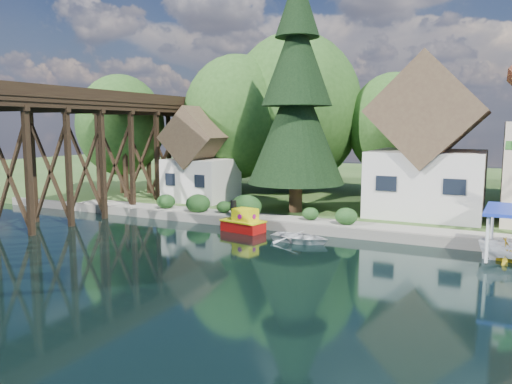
% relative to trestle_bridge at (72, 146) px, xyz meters
% --- Properties ---
extents(ground, '(140.00, 140.00, 0.00)m').
position_rel_trestle_bridge_xyz_m(ground, '(16.00, -5.17, -5.35)').
color(ground, black).
rests_on(ground, ground).
extents(bank, '(140.00, 52.00, 0.50)m').
position_rel_trestle_bridge_xyz_m(bank, '(16.00, 28.83, -5.10)').
color(bank, '#315321').
rests_on(bank, ground).
extents(seawall, '(60.00, 0.40, 0.62)m').
position_rel_trestle_bridge_xyz_m(seawall, '(20.00, 2.83, -5.04)').
color(seawall, slate).
rests_on(seawall, ground).
extents(promenade, '(50.00, 2.60, 0.06)m').
position_rel_trestle_bridge_xyz_m(promenade, '(22.00, 4.13, -4.82)').
color(promenade, gray).
rests_on(promenade, bank).
extents(trestle_bridge, '(4.12, 44.18, 9.30)m').
position_rel_trestle_bridge_xyz_m(trestle_bridge, '(0.00, 0.00, 0.00)').
color(trestle_bridge, black).
rests_on(trestle_bridge, ground).
extents(house_left, '(7.64, 8.64, 11.02)m').
position_rel_trestle_bridge_xyz_m(house_left, '(23.00, 10.83, -0.21)').
color(house_left, silver).
rests_on(house_left, bank).
extents(shed, '(5.09, 5.40, 7.85)m').
position_rel_trestle_bridge_xyz_m(shed, '(5.00, 9.33, -1.52)').
color(shed, silver).
rests_on(shed, bank).
extents(bg_trees, '(49.90, 13.30, 10.57)m').
position_rel_trestle_bridge_xyz_m(bg_trees, '(17.00, 16.08, 1.94)').
color(bg_trees, '#382314').
rests_on(bg_trees, bank).
extents(shrubs, '(15.76, 2.47, 1.70)m').
position_rel_trestle_bridge_xyz_m(shrubs, '(11.40, 4.09, -4.12)').
color(shrubs, '#153A16').
rests_on(shrubs, bank).
extents(conifer, '(6.96, 6.96, 17.14)m').
position_rel_trestle_bridge_xyz_m(conifer, '(14.31, 7.33, 3.40)').
color(conifer, '#382314').
rests_on(conifer, bank).
extents(tugboat, '(3.00, 2.04, 2.00)m').
position_rel_trestle_bridge_xyz_m(tugboat, '(12.98, 1.61, -4.75)').
color(tugboat, '#B40E0C').
rests_on(tugboat, ground).
extents(boat_white_a, '(3.62, 2.69, 0.72)m').
position_rel_trestle_bridge_xyz_m(boat_white_a, '(17.30, 0.46, -4.99)').
color(boat_white_a, silver).
rests_on(boat_white_a, ground).
extents(boat_yellow, '(2.93, 2.69, 1.30)m').
position_rel_trestle_bridge_xyz_m(boat_yellow, '(28.15, 1.16, -4.70)').
color(boat_yellow, gold).
rests_on(boat_yellow, ground).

